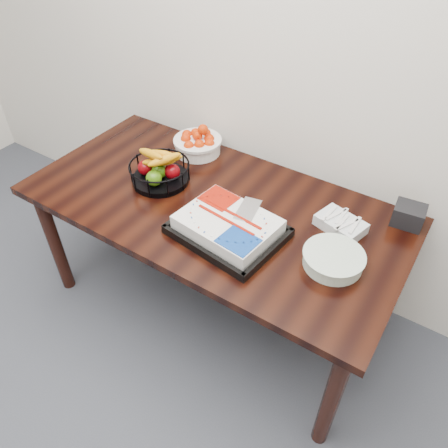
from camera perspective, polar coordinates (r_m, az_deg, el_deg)
The scene contains 7 objects.
table at distance 2.11m, azimuth -1.41°, elevation 1.00°, with size 1.80×0.90×0.75m.
cake_tray at distance 1.86m, azimuth 0.52°, elevation -0.34°, with size 0.49×0.41×0.09m.
tangerine_bowl at distance 2.38m, azimuth -3.47°, elevation 10.80°, with size 0.26×0.26×0.16m.
fruit_basket at distance 2.17m, azimuth -8.40°, elevation 6.92°, with size 0.30×0.30×0.16m.
plate_stack at distance 1.79m, azimuth 14.08°, elevation -4.49°, with size 0.25×0.25×0.06m.
fork_bag at distance 1.96m, azimuth 15.00°, elevation 0.04°, with size 0.23×0.18×0.06m.
napkin_box at distance 2.07m, azimuth 22.97°, elevation 1.07°, with size 0.13×0.11×0.09m, color black.
Camera 1 is at (0.92, 0.69, 2.04)m, focal length 35.00 mm.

